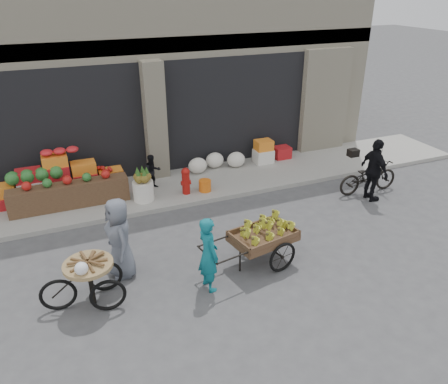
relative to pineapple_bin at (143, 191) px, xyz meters
name	(u,v)px	position (x,y,z in m)	size (l,w,h in m)	color
ground	(227,277)	(0.75, -3.60, -0.37)	(80.00, 80.00, 0.00)	#424244
sidewalk	(168,189)	(0.75, 0.50, -0.31)	(18.00, 2.20, 0.12)	gray
building	(127,42)	(0.75, 4.43, 3.00)	(14.00, 6.45, 7.00)	beige
fruit_display	(66,179)	(-1.73, 0.78, 0.30)	(3.10, 1.12, 1.24)	#AC171C
pineapple_bin	(143,191)	(0.00, 0.00, 0.00)	(0.52, 0.52, 0.50)	silver
fire_hydrant	(186,180)	(1.10, -0.05, 0.13)	(0.22, 0.22, 0.71)	#A5140F
orange_bucket	(205,186)	(1.60, -0.10, -0.10)	(0.32, 0.32, 0.30)	orange
right_bay_goods	(247,156)	(3.36, 1.10, 0.04)	(3.35, 0.60, 0.70)	silver
seated_person	(153,172)	(0.40, 0.60, 0.21)	(0.45, 0.35, 0.93)	black
banana_cart	(261,235)	(1.56, -3.41, 0.27)	(2.23, 1.22, 0.88)	brown
vendor_woman	(208,254)	(0.33, -3.73, 0.36)	(0.53, 0.35, 1.46)	#0E6572
tricycle_cart	(89,276)	(-1.70, -3.36, 0.20)	(1.44, 0.90, 0.95)	#9E7F51
vendor_grey	(119,238)	(-1.05, -2.72, 0.43)	(0.78, 0.51, 1.60)	slate
bicycle	(368,176)	(5.65, -1.58, 0.08)	(0.60, 1.72, 0.90)	black
cyclist	(374,170)	(5.45, -1.98, 0.44)	(0.95, 0.40, 1.63)	black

